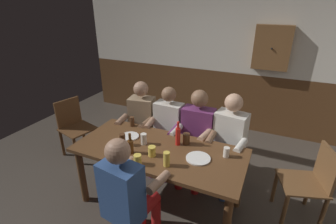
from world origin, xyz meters
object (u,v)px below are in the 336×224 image
(person_0, at_px, (141,121))
(pint_glass_6, at_px, (132,121))
(dining_table, at_px, (159,157))
(bottle_1, at_px, (130,146))
(pint_glass_2, at_px, (144,139))
(chair_empty_far_end, at_px, (310,182))
(plate_0, at_px, (130,136))
(wall_dart_cabinet, at_px, (272,48))
(person_2, at_px, (196,133))
(plate_1, at_px, (198,158))
(bottle_0, at_px, (178,136))
(pint_glass_3, at_px, (186,139))
(pint_glass_1, at_px, (167,159))
(pint_glass_7, at_px, (138,160))
(pint_glass_4, at_px, (123,139))
(pint_glass_5, at_px, (226,152))
(person_4, at_px, (128,192))
(person_3, at_px, (228,139))
(person_1, at_px, (166,128))
(pint_glass_0, at_px, (152,151))
(chair_empty_near_left, at_px, (74,126))

(person_0, bearing_deg, pint_glass_6, 91.25)
(dining_table, xyz_separation_m, bottle_1, (-0.24, -0.19, 0.19))
(pint_glass_2, bearing_deg, chair_empty_far_end, 14.98)
(chair_empty_far_end, relative_size, plate_0, 4.10)
(wall_dart_cabinet, bearing_deg, person_2, -111.86)
(plate_1, relative_size, bottle_0, 0.89)
(plate_1, relative_size, pint_glass_3, 1.96)
(dining_table, height_order, pint_glass_6, pint_glass_6)
(pint_glass_1, distance_m, pint_glass_7, 0.29)
(pint_glass_4, distance_m, pint_glass_5, 1.13)
(person_4, distance_m, pint_glass_7, 0.34)
(person_0, xyz_separation_m, person_3, (1.23, 0.00, 0.01))
(plate_1, bearing_deg, bottle_0, 149.87)
(bottle_0, relative_size, pint_glass_4, 2.08)
(chair_empty_far_end, relative_size, wall_dart_cabinet, 1.26)
(person_0, height_order, bottle_1, person_0)
(chair_empty_far_end, xyz_separation_m, plate_0, (-1.98, -0.40, 0.29))
(person_1, relative_size, pint_glass_0, 11.38)
(pint_glass_3, bearing_deg, pint_glass_1, -93.61)
(person_1, xyz_separation_m, pint_glass_6, (-0.35, -0.30, 0.16))
(person_0, height_order, person_2, same)
(person_4, height_order, chair_empty_far_end, person_4)
(dining_table, distance_m, pint_glass_2, 0.27)
(person_3, bearing_deg, bottle_1, 53.82)
(person_2, xyz_separation_m, pint_glass_2, (-0.41, -0.62, 0.14))
(pint_glass_5, xyz_separation_m, wall_dart_cabinet, (0.18, 2.14, 0.73))
(dining_table, distance_m, pint_glass_3, 0.36)
(person_3, xyz_separation_m, pint_glass_5, (0.08, -0.49, 0.12))
(person_0, bearing_deg, dining_table, 123.95)
(wall_dart_cabinet, bearing_deg, person_4, -106.39)
(person_4, height_order, wall_dart_cabinet, wall_dart_cabinet)
(wall_dart_cabinet, bearing_deg, person_3, -98.99)
(plate_0, xyz_separation_m, pint_glass_1, (0.63, -0.33, 0.07))
(person_2, height_order, person_3, person_3)
(pint_glass_3, distance_m, pint_glass_7, 0.63)
(person_1, bearing_deg, plate_0, 70.30)
(plate_1, height_order, pint_glass_5, pint_glass_5)
(pint_glass_6, bearing_deg, pint_glass_4, -71.09)
(person_2, distance_m, pint_glass_5, 0.70)
(pint_glass_3, bearing_deg, person_2, 92.74)
(dining_table, height_order, wall_dart_cabinet, wall_dart_cabinet)
(person_1, xyz_separation_m, chair_empty_near_left, (-1.47, -0.21, -0.19))
(person_1, distance_m, person_3, 0.83)
(person_2, xyz_separation_m, wall_dart_cabinet, (0.67, 1.66, 0.87))
(bottle_1, distance_m, pint_glass_2, 0.22)
(bottle_0, bearing_deg, person_2, 82.63)
(bottle_0, bearing_deg, person_4, -99.66)
(bottle_0, distance_m, pint_glass_2, 0.38)
(bottle_1, relative_size, pint_glass_3, 1.80)
(person_2, distance_m, plate_1, 0.69)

